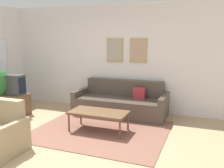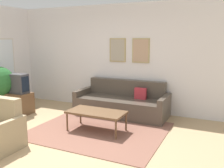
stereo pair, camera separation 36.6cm
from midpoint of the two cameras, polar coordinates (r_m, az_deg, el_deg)
The scene contains 9 objects.
ground_plane at distance 4.58m, azimuth -11.14°, elevation -13.46°, with size 16.00×16.00×0.00m, color tan.
area_rug at distance 5.13m, azimuth -0.98°, elevation -10.56°, with size 2.60×2.14×0.01m.
wall_back at distance 6.51m, azimuth 2.27°, elevation 6.05°, with size 8.00×0.09×2.70m.
couch at distance 6.10m, azimuth 4.08°, elevation -4.42°, with size 2.22×0.90×0.82m.
coffee_table at distance 4.99m, azimuth -1.46°, elevation -6.64°, with size 1.15×0.58×0.41m.
tv_stand at distance 6.62m, azimuth -19.66°, elevation -4.06°, with size 0.83×0.44×0.52m.
tv at distance 6.52m, azimuth -19.90°, elevation 0.18°, with size 0.71×0.28×0.47m.
potted_plant_by_window at distance 7.14m, azimuth -19.16°, elevation -2.17°, with size 0.36×0.36×0.64m.
potted_plant_small at distance 7.05m, azimuth -19.88°, elevation -1.45°, with size 0.48×0.48×0.75m.
Camera 2 is at (2.69, -3.29, 1.82)m, focal length 40.00 mm.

